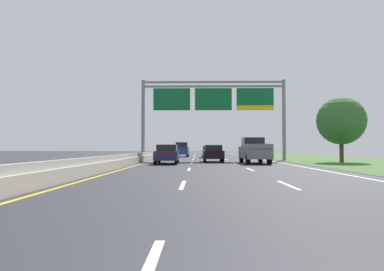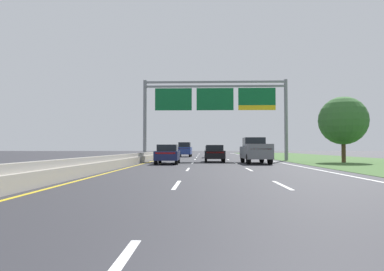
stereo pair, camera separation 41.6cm
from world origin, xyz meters
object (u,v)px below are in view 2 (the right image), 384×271
Objects in this scene: overhead_sign_gantry at (215,103)px; car_navy_left_lane_sedan at (168,154)px; car_blue_left_lane_suv at (185,149)px; roadside_tree_mid at (343,121)px; car_silver_centre_lane_sedan at (211,152)px; car_black_centre_lane_sedan at (214,153)px; pickup_truck_grey at (255,151)px.

overhead_sign_gantry is 10.26m from car_navy_left_lane_sedan.
car_blue_left_lane_suv is 25.10m from roadside_tree_mid.
roadside_tree_mid is at bearing -143.48° from car_silver_centre_lane_sedan.
roadside_tree_mid is (11.40, -15.27, 2.92)m from car_silver_centre_lane_sedan.
car_silver_centre_lane_sedan is 1.00× the size of car_black_centre_lane_sedan.
car_silver_centre_lane_sedan is 0.93× the size of car_blue_left_lane_suv.
overhead_sign_gantry is 2.77× the size of pickup_truck_grey.
car_navy_left_lane_sedan is 22.80m from car_blue_left_lane_suv.
overhead_sign_gantry is at bearing 24.49° from pickup_truck_grey.
car_navy_left_lane_sedan is 0.94× the size of car_blue_left_lane_suv.
pickup_truck_grey is 17.44m from car_silver_centre_lane_sedan.
car_black_centre_lane_sedan is at bearing -92.81° from overhead_sign_gantry.
car_blue_left_lane_suv is at bearing 17.27° from pickup_truck_grey.
overhead_sign_gantry is 3.42× the size of car_black_centre_lane_sedan.
car_navy_left_lane_sedan is at bearing -168.99° from roadside_tree_mid.
car_blue_left_lane_suv is at bearing 127.48° from roadside_tree_mid.
roadside_tree_mid reaches higher than car_navy_left_lane_sedan.
roadside_tree_mid reaches higher than car_silver_centre_lane_sedan.
car_navy_left_lane_sedan and car_silver_centre_lane_sedan have the same top height.
car_blue_left_lane_suv is 0.80× the size of roadside_tree_mid.
car_navy_left_lane_sedan is 15.94m from roadside_tree_mid.
car_silver_centre_lane_sedan is (-0.14, 10.43, -5.19)m from overhead_sign_gantry.
car_navy_left_lane_sedan is 18.69m from car_silver_centre_lane_sedan.
overhead_sign_gantry reaches higher than pickup_truck_grey.
car_silver_centre_lane_sedan is (-3.32, 17.12, -0.26)m from pickup_truck_grey.
pickup_truck_grey reaches higher than car_navy_left_lane_sedan.
roadside_tree_mid is (8.09, 1.85, 2.66)m from pickup_truck_grey.
car_navy_left_lane_sedan is (-7.29, -1.14, -0.26)m from pickup_truck_grey.
roadside_tree_mid is (11.44, -1.19, 2.92)m from car_black_centre_lane_sedan.
pickup_truck_grey is at bearing -167.12° from roadside_tree_mid.
car_navy_left_lane_sedan is at bearing 167.47° from car_silver_centre_lane_sedan.
car_blue_left_lane_suv is at bearing 104.71° from overhead_sign_gantry.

